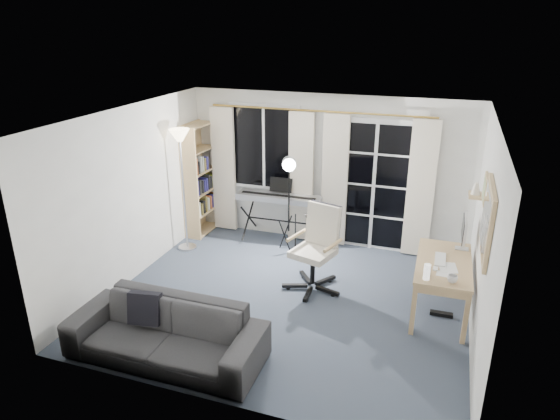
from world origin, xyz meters
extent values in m
cube|color=#36414F|center=(0.00, 0.00, -0.01)|extent=(4.50, 4.00, 0.02)
cube|color=white|center=(-1.05, 1.98, 1.50)|extent=(1.20, 0.06, 1.40)
cube|color=black|center=(-1.05, 1.95, 1.50)|extent=(1.10, 0.02, 1.30)
cube|color=white|center=(-1.05, 1.94, 1.50)|extent=(0.04, 0.03, 1.30)
cube|color=white|center=(0.75, 1.98, 1.02)|extent=(1.32, 0.06, 2.11)
cube|color=black|center=(0.45, 1.95, 1.02)|extent=(0.55, 0.02, 1.95)
cube|color=black|center=(1.05, 1.95, 1.02)|extent=(0.55, 0.02, 1.95)
cube|color=white|center=(0.75, 1.94, 1.02)|extent=(0.05, 0.04, 2.05)
cube|color=white|center=(0.75, 1.94, 0.55)|extent=(1.15, 0.03, 0.03)
cube|color=white|center=(0.75, 1.94, 1.05)|extent=(1.15, 0.03, 0.03)
cube|color=white|center=(0.75, 1.94, 1.55)|extent=(1.15, 0.03, 0.03)
cylinder|color=gold|center=(-0.15, 1.90, 2.15)|extent=(3.50, 0.03, 0.03)
cube|color=beige|center=(-1.75, 1.88, 1.08)|extent=(0.40, 0.07, 2.10)
cube|color=beige|center=(-0.40, 1.88, 1.08)|extent=(0.40, 0.07, 2.10)
cube|color=beige|center=(0.15, 1.88, 1.08)|extent=(0.40, 0.07, 2.10)
cube|color=beige|center=(1.45, 1.88, 1.08)|extent=(0.40, 0.07, 2.10)
cube|color=tan|center=(-2.10, 1.32, 0.94)|extent=(0.30, 0.04, 1.88)
cube|color=tan|center=(-2.08, 2.17, 0.94)|extent=(0.30, 0.04, 1.88)
cube|color=tan|center=(-2.23, 1.75, 0.94)|extent=(0.05, 0.85, 1.88)
cube|color=tan|center=(-2.09, 1.74, 0.03)|extent=(0.33, 0.86, 0.02)
cube|color=tan|center=(-2.09, 1.74, 0.38)|extent=(0.33, 0.86, 0.02)
cube|color=tan|center=(-2.09, 1.74, 0.73)|extent=(0.33, 0.86, 0.02)
cube|color=tan|center=(-2.09, 1.74, 1.09)|extent=(0.33, 0.86, 0.02)
cube|color=tan|center=(-2.09, 1.74, 1.45)|extent=(0.33, 0.86, 0.02)
cube|color=tan|center=(-2.09, 1.74, 1.86)|extent=(0.33, 0.86, 0.02)
cube|color=white|center=(-2.08, 1.39, 0.51)|extent=(0.21, 0.06, 0.24)
cube|color=#A79245|center=(-2.08, 1.49, 0.48)|extent=(0.21, 0.05, 0.19)
cube|color=#2C2C2C|center=(-2.08, 1.56, 0.50)|extent=(0.21, 0.04, 0.22)
cube|color=#A79245|center=(-2.07, 1.64, 0.53)|extent=(0.21, 0.04, 0.28)
cube|color=white|center=(-2.07, 1.71, 0.50)|extent=(0.21, 0.06, 0.22)
cube|color=#D56B3D|center=(-2.07, 1.80, 0.50)|extent=(0.21, 0.04, 0.23)
cube|color=#3A359F|center=(-2.07, 1.87, 0.50)|extent=(0.21, 0.05, 0.23)
cube|color=#A79245|center=(-2.07, 1.95, 0.50)|extent=(0.21, 0.04, 0.22)
cube|color=#D56B3D|center=(-2.06, 2.02, 0.50)|extent=(0.21, 0.06, 0.22)
cube|color=#2C2C2C|center=(-2.06, 2.11, 0.51)|extent=(0.21, 0.03, 0.25)
cube|color=#3A359F|center=(-2.08, 1.39, 0.88)|extent=(0.21, 0.04, 0.26)
cube|color=#2C2C2C|center=(-2.08, 1.46, 0.87)|extent=(0.21, 0.06, 0.25)
cube|color=#2C2C2C|center=(-2.08, 1.56, 0.86)|extent=(0.21, 0.04, 0.22)
cube|color=#3A359F|center=(-2.07, 1.63, 0.85)|extent=(0.21, 0.04, 0.20)
cube|color=#3A359F|center=(-2.07, 1.69, 0.86)|extent=(0.21, 0.04, 0.22)
cube|color=#2C2C2C|center=(-2.07, 1.77, 0.88)|extent=(0.21, 0.04, 0.26)
cube|color=#2C2C2C|center=(-2.07, 1.84, 0.85)|extent=(0.21, 0.05, 0.21)
cube|color=#D7F45B|center=(-2.07, 1.92, 0.86)|extent=(0.21, 0.04, 0.22)
cube|color=#A79245|center=(-2.06, 1.99, 0.86)|extent=(0.21, 0.03, 0.23)
cube|color=#2C2C2C|center=(-2.06, 2.06, 0.86)|extent=(0.21, 0.03, 0.22)
cube|color=#D56B3D|center=(-2.08, 1.39, 1.24)|extent=(0.21, 0.04, 0.27)
cube|color=#2C2C2C|center=(-2.08, 1.47, 1.21)|extent=(0.21, 0.03, 0.20)
cube|color=white|center=(-2.08, 1.53, 1.25)|extent=(0.21, 0.04, 0.28)
cube|color=white|center=(-2.08, 1.60, 1.23)|extent=(0.21, 0.04, 0.26)
cube|color=#A79245|center=(-2.07, 1.67, 1.21)|extent=(0.21, 0.04, 0.21)
cube|color=#3A359F|center=(-2.07, 1.74, 1.21)|extent=(0.21, 0.05, 0.22)
cylinder|color=#B2B2B7|center=(-2.01, 0.97, 0.02)|extent=(0.35, 0.35, 0.03)
cylinder|color=#B2B2B7|center=(-2.01, 0.97, 0.92)|extent=(0.04, 0.04, 1.79)
cone|color=#FFE5B2|center=(-2.01, 0.97, 1.84)|extent=(0.38, 0.38, 0.18)
cylinder|color=black|center=(-1.23, 1.69, 0.37)|extent=(0.05, 0.66, 0.60)
cylinder|color=black|center=(-1.23, 1.69, 0.37)|extent=(0.05, 0.66, 0.60)
cylinder|color=black|center=(-0.18, 1.71, 0.37)|extent=(0.05, 0.66, 0.60)
cylinder|color=black|center=(-0.18, 1.71, 0.37)|extent=(0.05, 0.66, 0.60)
cylinder|color=black|center=(-0.71, 1.70, 0.37)|extent=(1.05, 0.05, 0.03)
cube|color=silver|center=(-0.71, 1.70, 0.77)|extent=(1.38, 0.39, 0.09)
cube|color=white|center=(-0.71, 1.62, 0.81)|extent=(1.27, 0.18, 0.02)
cube|color=black|center=(-0.71, 1.66, 0.82)|extent=(1.22, 0.12, 0.01)
cube|color=black|center=(-0.71, 1.81, 0.95)|extent=(0.37, 0.09, 0.23)
cylinder|color=black|center=(-0.33, 1.40, 0.29)|extent=(0.09, 0.24, 0.64)
cylinder|color=black|center=(-0.51, 1.44, 0.29)|extent=(0.24, 0.07, 0.64)
cylinder|color=black|center=(-0.46, 1.26, 0.29)|extent=(0.18, 0.19, 0.64)
cylinder|color=black|center=(-0.43, 1.37, 0.91)|extent=(0.03, 0.03, 1.10)
cylinder|color=silver|center=(-0.42, 1.32, 1.46)|extent=(0.24, 0.17, 0.21)
cylinder|color=white|center=(-0.40, 1.26, 1.46)|extent=(0.18, 0.07, 0.18)
cube|color=black|center=(0.46, 0.31, 0.05)|extent=(0.35, 0.15, 0.04)
cylinder|color=black|center=(0.54, 0.29, 0.03)|extent=(0.07, 0.07, 0.05)
cube|color=black|center=(0.36, 0.57, 0.05)|extent=(0.24, 0.32, 0.04)
cylinder|color=black|center=(0.41, 0.65, 0.03)|extent=(0.07, 0.07, 0.05)
cube|color=black|center=(0.08, 0.56, 0.05)|extent=(0.26, 0.31, 0.04)
cylinder|color=black|center=(0.03, 0.63, 0.03)|extent=(0.07, 0.07, 0.05)
cube|color=black|center=(0.00, 0.29, 0.05)|extent=(0.35, 0.17, 0.04)
cylinder|color=black|center=(-0.08, 0.26, 0.03)|extent=(0.07, 0.07, 0.05)
cube|color=black|center=(0.24, 0.14, 0.05)|extent=(0.07, 0.35, 0.04)
cylinder|color=black|center=(0.24, 0.05, 0.03)|extent=(0.07, 0.07, 0.05)
cylinder|color=black|center=(0.23, 0.38, 0.30)|extent=(0.08, 0.08, 0.43)
cube|color=beige|center=(0.23, 0.38, 0.54)|extent=(0.62, 0.62, 0.09)
cube|color=beige|center=(0.30, 0.61, 0.87)|extent=(0.50, 0.26, 0.57)
cube|color=black|center=(0.31, 0.65, 0.89)|extent=(0.47, 0.23, 0.52)
cylinder|color=tan|center=(-0.04, 0.48, 0.72)|extent=(0.17, 0.43, 0.05)
cylinder|color=tan|center=(0.51, 0.32, 0.72)|extent=(0.17, 0.43, 0.05)
cube|color=tan|center=(1.88, 0.36, 0.67)|extent=(0.66, 1.30, 0.04)
cube|color=tan|center=(1.88, 0.36, 0.61)|extent=(0.62, 1.26, 0.09)
cube|color=tan|center=(1.60, -0.25, 0.33)|extent=(0.06, 0.06, 0.65)
cube|color=tan|center=(2.17, -0.24, 0.33)|extent=(0.06, 0.06, 0.65)
cube|color=tan|center=(1.59, 0.97, 0.33)|extent=(0.06, 0.06, 0.65)
cube|color=tan|center=(2.16, 0.97, 0.33)|extent=(0.06, 0.06, 0.65)
cube|color=silver|center=(2.08, 0.81, 0.70)|extent=(0.17, 0.11, 0.01)
cube|color=silver|center=(2.08, 0.81, 0.82)|extent=(0.04, 0.03, 0.20)
cube|color=silver|center=(2.08, 0.81, 0.97)|extent=(0.04, 0.50, 0.31)
cube|color=black|center=(2.06, 0.81, 0.97)|extent=(0.02, 0.46, 0.28)
cube|color=white|center=(1.83, 0.40, 0.70)|extent=(0.13, 0.39, 0.02)
cube|color=white|center=(1.79, 0.12, 0.70)|extent=(0.06, 0.09, 0.02)
cube|color=white|center=(1.93, 0.22, 0.69)|extent=(0.24, 0.30, 0.01)
cube|color=white|center=(1.90, 0.03, 0.69)|extent=(0.20, 0.15, 0.00)
cube|color=black|center=(1.72, -0.06, 0.75)|extent=(0.05, 0.04, 0.11)
cylinder|color=white|center=(1.70, -0.15, 0.78)|extent=(0.07, 0.07, 0.18)
cube|color=black|center=(1.93, 0.26, 0.02)|extent=(0.28, 0.08, 0.05)
imported|color=silver|center=(1.98, -0.14, 0.75)|extent=(0.11, 0.09, 0.11)
cube|color=tan|center=(2.23, -0.35, 1.55)|extent=(0.04, 0.94, 0.74)
cube|color=white|center=(2.21, -0.35, 1.55)|extent=(0.01, 0.84, 0.64)
cube|color=tan|center=(2.23, 0.55, 1.60)|extent=(0.03, 0.42, 0.32)
cube|color=teal|center=(2.21, 0.55, 1.60)|extent=(0.00, 0.36, 0.26)
cube|color=tan|center=(2.16, 1.05, 1.35)|extent=(0.16, 0.30, 0.02)
cone|color=beige|center=(2.16, 1.05, 1.44)|extent=(0.12, 0.12, 0.15)
imported|color=#2C2B2D|center=(-0.86, -1.55, 0.41)|extent=(2.12, 0.62, 0.83)
cube|color=black|center=(-1.17, -1.45, 0.49)|extent=(0.38, 0.25, 0.37)
camera|label=1|loc=(1.76, -5.41, 3.45)|focal=32.00mm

